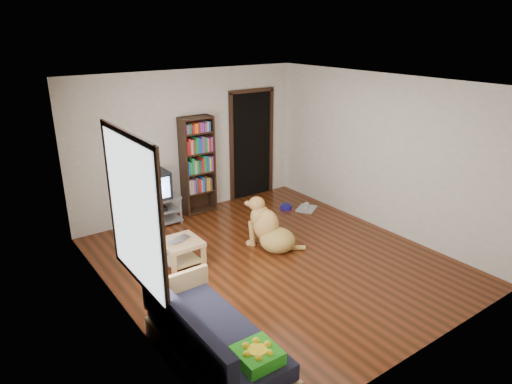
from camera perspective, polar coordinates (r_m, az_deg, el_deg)
ground at (r=6.89m, az=2.19°, el=-8.58°), size 5.00×5.00×0.00m
ceiling at (r=6.08m, az=2.53°, el=13.44°), size 5.00×5.00×0.00m
wall_back at (r=8.40m, az=-8.25°, el=6.11°), size 4.50×0.00×4.50m
wall_front at (r=4.80m, az=21.11°, el=-6.08°), size 4.50×0.00×4.50m
wall_left at (r=5.37m, az=-17.00°, el=-2.78°), size 0.00×5.00×5.00m
wall_right at (r=7.90m, az=15.39°, el=4.69°), size 0.00×5.00×5.00m
green_cushion at (r=4.41m, az=0.16°, el=-19.75°), size 0.39×0.39×0.13m
laptop at (r=6.63m, az=-9.30°, el=-6.03°), size 0.39×0.30×0.03m
dog_bowl at (r=8.73m, az=3.77°, el=-1.88°), size 0.22×0.22×0.08m
grey_rag at (r=8.75m, az=6.33°, el=-2.09°), size 0.51×0.48×0.03m
window at (r=4.86m, az=-15.08°, el=-2.47°), size 0.03×1.46×1.70m
doorway at (r=9.10m, az=-0.57°, el=6.24°), size 1.03×0.05×2.19m
tv_stand at (r=8.14m, az=-12.66°, el=-2.29°), size 0.90×0.45×0.50m
crt_tv at (r=7.99m, az=-12.98°, el=0.90°), size 0.55×0.52×0.58m
bookshelf at (r=8.36m, az=-7.34°, el=3.97°), size 0.60×0.30×1.80m
sofa at (r=4.91m, az=-5.62°, el=-18.37°), size 0.80×1.80×0.80m
coffee_table at (r=6.72m, az=-9.35°, el=-6.95°), size 0.55×0.55×0.40m
dog at (r=7.14m, az=1.69°, el=-4.71°), size 0.73×0.93×0.84m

